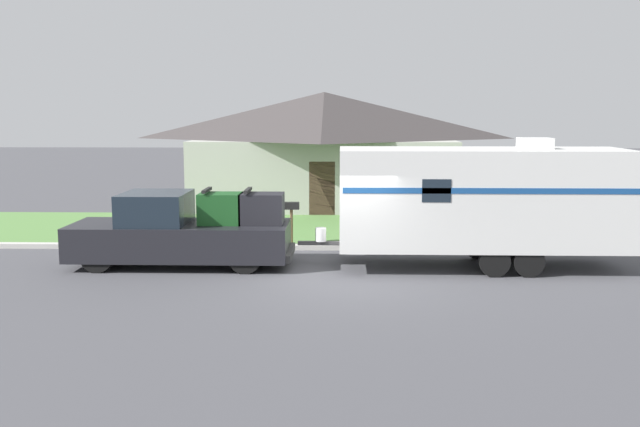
# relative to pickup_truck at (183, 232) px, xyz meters

# --- Properties ---
(ground_plane) EXTENTS (120.00, 120.00, 0.00)m
(ground_plane) POSITION_rel_pickup_truck_xyz_m (4.26, -1.50, -0.89)
(ground_plane) COLOR #47474C
(curb_strip) EXTENTS (80.00, 0.30, 0.14)m
(curb_strip) POSITION_rel_pickup_truck_xyz_m (4.26, 2.25, -0.82)
(curb_strip) COLOR beige
(curb_strip) RESTS_ON ground_plane
(lawn_strip) EXTENTS (80.00, 7.00, 0.03)m
(lawn_strip) POSITION_rel_pickup_truck_xyz_m (4.26, 5.90, -0.88)
(lawn_strip) COLOR #568442
(lawn_strip) RESTS_ON ground_plane
(house_across_street) EXTENTS (11.54, 7.62, 4.82)m
(house_across_street) POSITION_rel_pickup_truck_xyz_m (3.42, 12.52, 1.61)
(house_across_street) COLOR #B2B2A8
(house_across_street) RESTS_ON ground_plane
(pickup_truck) EXTENTS (5.80, 2.10, 2.04)m
(pickup_truck) POSITION_rel_pickup_truck_xyz_m (0.00, 0.00, 0.00)
(pickup_truck) COLOR black
(pickup_truck) RESTS_ON ground_plane
(travel_trailer) EXTENTS (8.39, 2.41, 3.37)m
(travel_trailer) POSITION_rel_pickup_truck_xyz_m (7.78, -0.00, 0.92)
(travel_trailer) COLOR black
(travel_trailer) RESTS_ON ground_plane
(mailbox) EXTENTS (0.48, 0.20, 1.32)m
(mailbox) POSITION_rel_pickup_truck_xyz_m (2.66, 2.94, 0.12)
(mailbox) COLOR brown
(mailbox) RESTS_ON ground_plane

